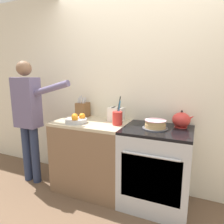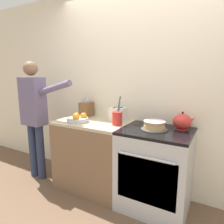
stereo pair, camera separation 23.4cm
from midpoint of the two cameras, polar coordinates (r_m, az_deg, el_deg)
The scene contains 11 objects.
ground_plane at distance 2.45m, azimuth 6.52°, elevation -27.29°, with size 16.00×16.00×0.00m, color brown.
wall_back at distance 2.53m, azimuth 12.83°, elevation 5.90°, with size 8.00×0.04×2.60m.
counter_cabinet at distance 2.69m, azimuth -2.78°, elevation -12.10°, with size 0.92×0.62×0.92m.
stove_range at distance 2.39m, azimuth 15.00°, elevation -15.59°, with size 0.75×0.65×0.92m.
layer_cake at distance 2.22m, azimuth 14.99°, elevation -3.81°, with size 0.28×0.28×0.10m.
tea_kettle at distance 2.33m, azimuth 22.23°, elevation -2.59°, with size 0.24×0.20×0.19m.
knife_block at distance 2.80m, azimuth -4.97°, elevation 0.80°, with size 0.14×0.18×0.29m.
utensil_crock at distance 2.33m, azimuth 4.39°, elevation -1.75°, with size 0.12×0.12×0.34m.
fruit_bowl at distance 2.50m, azimuth -7.08°, elevation -1.97°, with size 0.27×0.27×0.11m.
toaster at distance 2.53m, azimuth 4.29°, elevation -0.68°, with size 0.20×0.15×0.18m.
person_baker at distance 2.94m, azimuth -19.27°, elevation 0.37°, with size 0.94×0.20×1.67m.
Camera 2 is at (0.82, -1.73, 1.52)m, focal length 32.00 mm.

